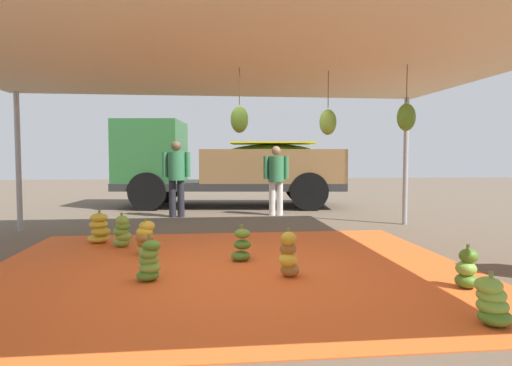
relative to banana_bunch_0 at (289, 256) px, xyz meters
name	(u,v)px	position (x,y,z in m)	size (l,w,h in m)	color
ground_plane	(222,230)	(-0.66, 3.49, -0.26)	(40.00, 40.00, 0.00)	brown
tarp_orange	(230,268)	(-0.66, 0.49, -0.25)	(6.01, 5.17, 0.01)	#E05B23
tent_canopy	(231,58)	(-0.63, 0.41, 2.33)	(8.00, 7.00, 2.67)	#9EA0A5
banana_bunch_0	(289,256)	(0.00, 0.00, 0.00)	(0.33, 0.33, 0.57)	#996628
banana_bunch_1	(146,239)	(-1.81, 1.40, -0.02)	(0.34, 0.36, 0.52)	gold
banana_bunch_2	(467,270)	(1.80, -0.64, -0.05)	(0.33, 0.33, 0.46)	#477523
banana_bunch_3	(242,246)	(-0.48, 0.89, -0.05)	(0.34, 0.34, 0.48)	#477523
banana_bunch_4	(122,232)	(-2.24, 1.95, -0.02)	(0.33, 0.34, 0.53)	#75A83D
banana_bunch_5	(99,229)	(-2.68, 2.36, -0.02)	(0.49, 0.48, 0.53)	gold
banana_bunch_6	(149,261)	(-1.59, 0.03, -0.03)	(0.36, 0.36, 0.52)	#518428
banana_bunch_7	(492,302)	(1.41, -1.63, -0.06)	(0.36, 0.36, 0.45)	#477523
cargo_truck_main	(222,164)	(-0.52, 7.64, 0.94)	(6.42, 2.94, 2.40)	#2D2D2D
worker_0	(176,173)	(-1.64, 5.44, 0.77)	(0.65, 0.40, 1.77)	#26262D
worker_1	(276,175)	(0.71, 5.51, 0.71)	(0.61, 0.37, 1.66)	silver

